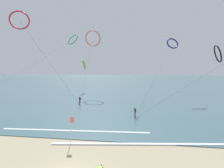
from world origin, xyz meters
name	(u,v)px	position (x,y,z in m)	size (l,w,h in m)	color
sea_water	(134,81)	(0.00, 107.40, 0.04)	(400.00, 200.00, 0.08)	#476B75
surfer_cobalt	(135,113)	(4.42, 18.44, 0.82)	(1.40, 0.63, 1.70)	#2647B7
surfer_magenta	(80,101)	(-8.32, 28.92, 0.82)	(1.40, 0.72, 1.70)	#CC288E
kite_crimson	(20,20)	(-15.90, 19.14, 16.48)	(9.27, 11.07, 18.24)	red
kite_coral	(93,38)	(-9.96, 47.61, 17.26)	(5.10, 19.64, 19.76)	#EA7260
kite_emerald	(73,40)	(-20.71, 59.40, 18.65)	(5.49, 53.54, 20.72)	#199351
kite_lime	(84,65)	(-14.64, 53.57, 9.21)	(7.39, 26.67, 11.08)	#8CC62D
kite_navy	(172,44)	(13.06, 40.95, 14.47)	(10.48, 23.97, 16.00)	navy
kite_charcoal	(218,54)	(26.53, 47.63, 12.12)	(3.81, 40.95, 14.71)	black
beach_flag	(71,126)	(-1.83, 5.96, 2.04)	(0.47, 0.10, 3.08)	silver
wave_crest_near	(143,144)	(5.76, 7.18, 0.06)	(19.66, 0.50, 0.12)	white
wave_crest_mid	(74,131)	(-3.00, 10.29, 0.06)	(19.19, 0.50, 0.12)	white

